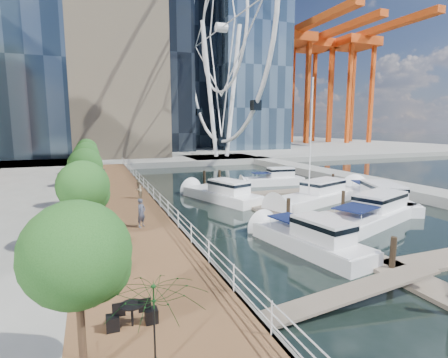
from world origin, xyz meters
TOP-DOWN VIEW (x-y plane):
  - ground at (0.00, 0.00)m, footprint 520.00×520.00m
  - boardwalk at (-9.00, 15.00)m, footprint 6.00×60.00m
  - seawall at (-6.00, 15.00)m, footprint 0.25×60.00m
  - land_far at (0.00, 102.00)m, footprint 200.00×114.00m
  - breakwater at (20.00, 20.00)m, footprint 4.00×60.00m
  - pier at (14.00, 52.00)m, footprint 14.00×12.00m
  - railing at (-6.10, 15.00)m, footprint 0.10×60.00m
  - floating_docks at (7.97, 9.98)m, footprint 16.00×34.00m
  - ferris_wheel at (14.00, 52.00)m, footprint 5.80×45.60m
  - port_cranes at (67.67, 95.67)m, footprint 40.00×52.00m
  - street_trees at (-11.40, 14.00)m, footprint 2.60×42.60m
  - cafe_tables at (-10.40, -2.00)m, footprint 2.50×13.70m
  - yacht_foreground at (8.68, 5.37)m, footprint 12.06×7.08m
  - pedestrian_near at (-8.20, 7.03)m, footprint 0.78×0.77m
  - pedestrian_mid at (-7.27, 15.91)m, footprint 0.87×0.95m
  - pedestrian_far at (-9.68, 26.26)m, footprint 0.95×0.80m
  - moored_yachts at (8.30, 11.41)m, footprint 20.22×34.35m
  - cafe_seating at (-10.68, -6.03)m, footprint 4.96×11.92m

SIDE VIEW (x-z plane):
  - ground at x=0.00m, z-range 0.00..0.00m
  - yacht_foreground at x=8.68m, z-range -1.07..1.07m
  - moored_yachts at x=8.30m, z-range -5.75..5.75m
  - floating_docks at x=7.97m, z-range -0.81..1.79m
  - boardwalk at x=-9.00m, z-range 0.00..1.00m
  - seawall at x=-6.00m, z-range 0.00..1.00m
  - land_far at x=0.00m, z-range 0.00..1.00m
  - breakwater at x=20.00m, z-range 0.00..1.00m
  - pier at x=14.00m, z-range 0.00..1.00m
  - cafe_tables at x=-10.40m, z-range 1.00..1.74m
  - railing at x=-6.10m, z-range 1.00..2.05m
  - pedestrian_far at x=-9.68m, z-range 1.00..2.52m
  - pedestrian_mid at x=-7.27m, z-range 1.00..2.57m
  - pedestrian_near at x=-8.20m, z-range 1.00..2.82m
  - cafe_seating at x=-10.68m, z-range 0.93..3.46m
  - street_trees at x=-11.40m, z-range 1.99..6.59m
  - port_cranes at x=67.67m, z-range 1.00..39.00m
  - ferris_wheel at x=14.00m, z-range 2.02..49.82m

